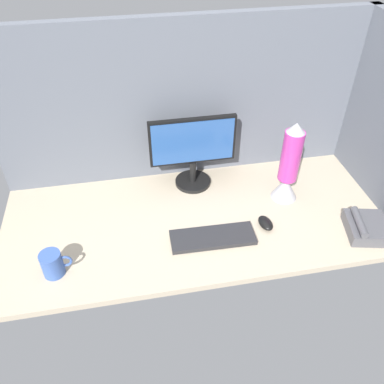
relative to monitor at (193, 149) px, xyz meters
The scene contains 8 objects.
ground_plane 33.46cm from the monitor, 93.88° to the right, with size 180.00×80.00×3.00cm, color tan.
cubicle_wall_back 22.88cm from the monitor, 97.83° to the left, with size 180.00×5.00×79.43cm.
monitor is the anchor object (origin of this frame).
keyboard 45.66cm from the monitor, 88.48° to the right, with size 37.00×13.00×2.00cm, color #262628.
mouse 49.70cm from the monitor, 54.91° to the right, with size 5.60×9.60×3.40cm, color black.
mug_ceramic_blue 82.32cm from the monitor, 143.90° to the right, with size 12.20×8.50×10.91cm.
lava_lamp 46.48cm from the monitor, 24.81° to the right, with size 12.63×12.63×41.32cm.
desk_phone 86.55cm from the monitor, 35.95° to the right, with size 20.87×22.36×8.80cm.
Camera 1 is at (-28.66, -133.87, 127.89)cm, focal length 37.32 mm.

